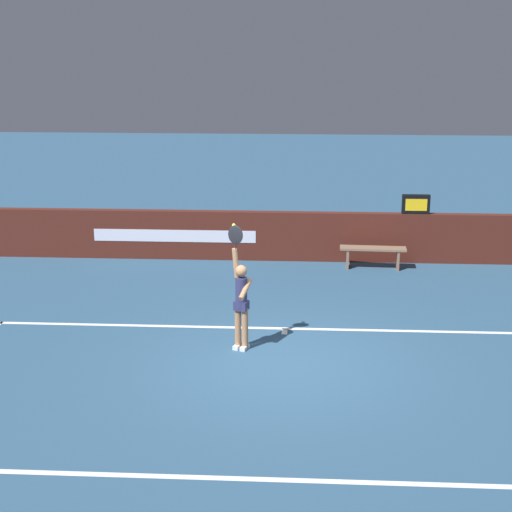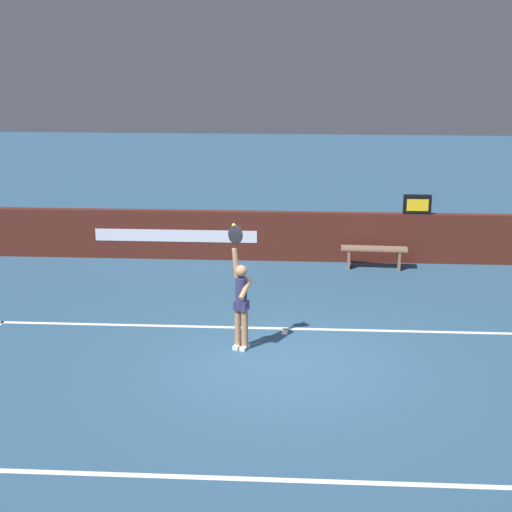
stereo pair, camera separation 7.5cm
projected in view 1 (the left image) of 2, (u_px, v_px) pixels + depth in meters
name	position (u px, v px, depth m)	size (l,w,h in m)	color
ground_plane	(283.00, 362.00, 13.82)	(60.00, 60.00, 0.00)	#2C4F6D
court_lines	(281.00, 388.00, 12.81)	(11.26, 5.43, 0.00)	white
back_wall	(289.00, 236.00, 19.64)	(15.43, 0.24, 1.22)	#4C1E16
speed_display	(416.00, 204.00, 19.25)	(0.66, 0.15, 0.46)	black
tennis_player	(241.00, 299.00, 14.14)	(0.43, 0.46, 2.28)	#A77852
tennis_ball	(234.00, 225.00, 13.87)	(0.06, 0.06, 0.06)	#C9E231
courtside_bench_near	(373.00, 252.00, 19.02)	(1.58, 0.43, 0.52)	#82654D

